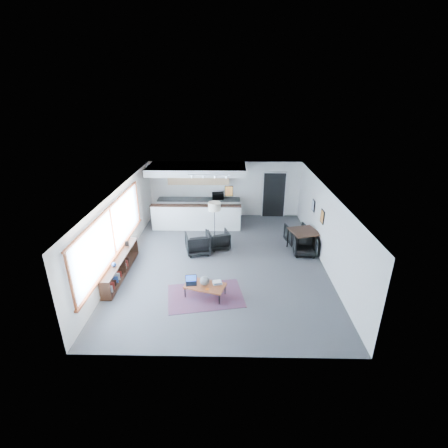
{
  "coord_description": "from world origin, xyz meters",
  "views": [
    {
      "loc": [
        0.26,
        -10.16,
        5.68
      ],
      "look_at": [
        0.04,
        0.4,
        1.24
      ],
      "focal_mm": 26.0,
      "sensor_mm": 36.0,
      "label": 1
    }
  ],
  "objects_px": {
    "book_stack": "(217,282)",
    "microwave": "(218,195)",
    "laptop": "(191,281)",
    "dining_table": "(304,233)",
    "floor_lamp": "(214,208)",
    "dining_chair_near": "(305,246)",
    "armchair_left": "(198,242)",
    "coffee_table": "(205,286)",
    "dining_chair_far": "(297,235)",
    "ceramic_pot": "(205,281)",
    "armchair_right": "(219,239)"
  },
  "relations": [
    {
      "from": "dining_chair_near",
      "to": "floor_lamp",
      "type": "bearing_deg",
      "value": 166.69
    },
    {
      "from": "armchair_right",
      "to": "coffee_table",
      "type": "bearing_deg",
      "value": 67.06
    },
    {
      "from": "ceramic_pot",
      "to": "dining_chair_near",
      "type": "bearing_deg",
      "value": 37.44
    },
    {
      "from": "microwave",
      "to": "dining_chair_near",
      "type": "bearing_deg",
      "value": -54.41
    },
    {
      "from": "coffee_table",
      "to": "dining_chair_far",
      "type": "relative_size",
      "value": 1.84
    },
    {
      "from": "laptop",
      "to": "dining_table",
      "type": "relative_size",
      "value": 0.3
    },
    {
      "from": "floor_lamp",
      "to": "microwave",
      "type": "distance_m",
      "value": 2.68
    },
    {
      "from": "armchair_left",
      "to": "dining_table",
      "type": "height_order",
      "value": "armchair_left"
    },
    {
      "from": "laptop",
      "to": "book_stack",
      "type": "height_order",
      "value": "laptop"
    },
    {
      "from": "armchair_left",
      "to": "dining_chair_far",
      "type": "relative_size",
      "value": 1.25
    },
    {
      "from": "book_stack",
      "to": "armchair_right",
      "type": "xyz_separation_m",
      "value": [
        -0.06,
        3.06,
        -0.04
      ]
    },
    {
      "from": "coffee_table",
      "to": "book_stack",
      "type": "height_order",
      "value": "book_stack"
    },
    {
      "from": "dining_table",
      "to": "coffee_table",
      "type": "bearing_deg",
      "value": -139.33
    },
    {
      "from": "armchair_right",
      "to": "dining_table",
      "type": "distance_m",
      "value": 3.19
    },
    {
      "from": "laptop",
      "to": "dining_chair_far",
      "type": "xyz_separation_m",
      "value": [
        3.76,
        3.54,
        -0.09
      ]
    },
    {
      "from": "dining_chair_near",
      "to": "dining_chair_far",
      "type": "bearing_deg",
      "value": 99.7
    },
    {
      "from": "laptop",
      "to": "dining_table",
      "type": "height_order",
      "value": "dining_table"
    },
    {
      "from": "laptop",
      "to": "dining_table",
      "type": "xyz_separation_m",
      "value": [
        3.87,
        2.87,
        0.3
      ]
    },
    {
      "from": "ceramic_pot",
      "to": "book_stack",
      "type": "bearing_deg",
      "value": 11.6
    },
    {
      "from": "coffee_table",
      "to": "book_stack",
      "type": "xyz_separation_m",
      "value": [
        0.35,
        0.09,
        0.07
      ]
    },
    {
      "from": "floor_lamp",
      "to": "microwave",
      "type": "height_order",
      "value": "floor_lamp"
    },
    {
      "from": "coffee_table",
      "to": "ceramic_pot",
      "type": "distance_m",
      "value": 0.17
    },
    {
      "from": "dining_chair_far",
      "to": "laptop",
      "type": "bearing_deg",
      "value": 30.82
    },
    {
      "from": "armchair_left",
      "to": "dining_table",
      "type": "relative_size",
      "value": 0.73
    },
    {
      "from": "dining_chair_far",
      "to": "dining_chair_near",
      "type": "bearing_deg",
      "value": 84.36
    },
    {
      "from": "floor_lamp",
      "to": "microwave",
      "type": "relative_size",
      "value": 3.21
    },
    {
      "from": "dining_chair_near",
      "to": "ceramic_pot",
      "type": "bearing_deg",
      "value": -139.67
    },
    {
      "from": "book_stack",
      "to": "floor_lamp",
      "type": "xyz_separation_m",
      "value": [
        -0.24,
        3.56,
        1.04
      ]
    },
    {
      "from": "armchair_right",
      "to": "microwave",
      "type": "xyz_separation_m",
      "value": [
        -0.16,
        3.15,
        0.73
      ]
    },
    {
      "from": "armchair_left",
      "to": "dining_table",
      "type": "xyz_separation_m",
      "value": [
        3.93,
        0.25,
        0.31
      ]
    },
    {
      "from": "dining_chair_near",
      "to": "coffee_table",
      "type": "bearing_deg",
      "value": -139.37
    },
    {
      "from": "book_stack",
      "to": "dining_table",
      "type": "relative_size",
      "value": 0.27
    },
    {
      "from": "ceramic_pot",
      "to": "dining_chair_near",
      "type": "distance_m",
      "value": 4.38
    },
    {
      "from": "coffee_table",
      "to": "floor_lamp",
      "type": "relative_size",
      "value": 0.76
    },
    {
      "from": "laptop",
      "to": "dining_chair_far",
      "type": "relative_size",
      "value": 0.51
    },
    {
      "from": "book_stack",
      "to": "armchair_left",
      "type": "height_order",
      "value": "armchair_left"
    },
    {
      "from": "laptop",
      "to": "book_stack",
      "type": "bearing_deg",
      "value": -8.53
    },
    {
      "from": "book_stack",
      "to": "microwave",
      "type": "height_order",
      "value": "microwave"
    },
    {
      "from": "coffee_table",
      "to": "laptop",
      "type": "xyz_separation_m",
      "value": [
        -0.42,
        0.1,
        0.1
      ]
    },
    {
      "from": "ceramic_pot",
      "to": "dining_table",
      "type": "bearing_deg",
      "value": 40.39
    },
    {
      "from": "book_stack",
      "to": "microwave",
      "type": "relative_size",
      "value": 0.61
    },
    {
      "from": "dining_chair_near",
      "to": "armchair_left",
      "type": "bearing_deg",
      "value": -177.74
    },
    {
      "from": "dining_table",
      "to": "dining_chair_far",
      "type": "bearing_deg",
      "value": 99.75
    },
    {
      "from": "armchair_left",
      "to": "dining_chair_near",
      "type": "distance_m",
      "value": 3.93
    },
    {
      "from": "laptop",
      "to": "armchair_right",
      "type": "height_order",
      "value": "armchair_right"
    },
    {
      "from": "coffee_table",
      "to": "dining_table",
      "type": "distance_m",
      "value": 4.57
    },
    {
      "from": "armchair_left",
      "to": "armchair_right",
      "type": "distance_m",
      "value": 0.88
    },
    {
      "from": "ceramic_pot",
      "to": "armchair_left",
      "type": "relative_size",
      "value": 0.32
    },
    {
      "from": "floor_lamp",
      "to": "dining_chair_near",
      "type": "relative_size",
      "value": 2.4
    },
    {
      "from": "ceramic_pot",
      "to": "armchair_right",
      "type": "height_order",
      "value": "armchair_right"
    }
  ]
}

